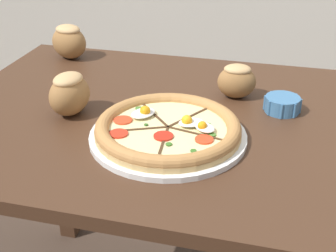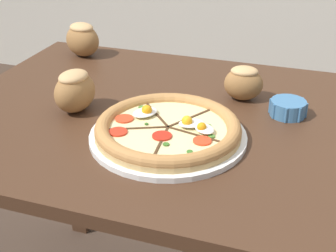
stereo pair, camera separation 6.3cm
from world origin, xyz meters
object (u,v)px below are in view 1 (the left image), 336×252
(dining_table, at_px, (219,161))
(ramekin_bowl, at_px, (282,104))
(bread_piece_near, at_px, (237,80))
(bread_piece_mid, at_px, (69,93))
(bread_piece_far, at_px, (69,41))
(pizza, at_px, (168,130))

(dining_table, bearing_deg, ramekin_bowl, 31.60)
(dining_table, xyz_separation_m, bread_piece_near, (0.02, 0.14, 0.15))
(bread_piece_near, bearing_deg, ramekin_bowl, -25.48)
(ramekin_bowl, height_order, bread_piece_mid, bread_piece_mid)
(bread_piece_mid, distance_m, bread_piece_far, 0.39)
(dining_table, distance_m, bread_piece_far, 0.61)
(ramekin_bowl, bearing_deg, pizza, -139.87)
(ramekin_bowl, distance_m, bread_piece_mid, 0.50)
(bread_piece_mid, relative_size, bread_piece_far, 0.90)
(ramekin_bowl, bearing_deg, bread_piece_near, 154.52)
(pizza, relative_size, bread_piece_near, 3.13)
(pizza, xyz_separation_m, ramekin_bowl, (0.23, 0.19, -0.00))
(dining_table, relative_size, bread_piece_near, 12.42)
(pizza, distance_m, bread_piece_mid, 0.26)
(bread_piece_near, bearing_deg, bread_piece_mid, -152.45)
(dining_table, xyz_separation_m, ramekin_bowl, (0.13, 0.08, 0.13))
(bread_piece_near, xyz_separation_m, bread_piece_far, (-0.52, 0.16, 0.01))
(dining_table, xyz_separation_m, pizza, (-0.10, -0.11, 0.13))
(dining_table, relative_size, bread_piece_mid, 10.65)
(ramekin_bowl, xyz_separation_m, bread_piece_far, (-0.64, 0.22, 0.03))
(ramekin_bowl, distance_m, bread_piece_near, 0.13)
(pizza, height_order, bread_piece_near, bread_piece_near)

